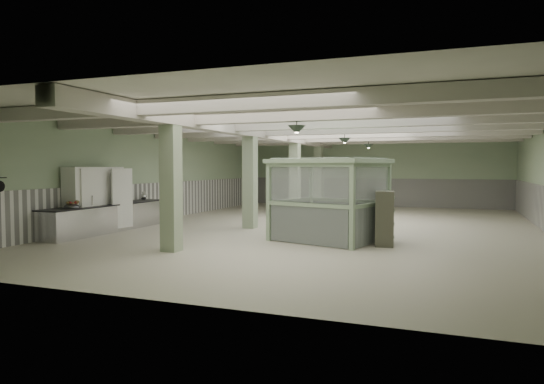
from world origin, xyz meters
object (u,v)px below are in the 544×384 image
(prep_counter, at_px, (107,218))
(guard_booth, at_px, (329,184))
(walkin_cooler, at_px, (95,201))
(filing_cabinet, at_px, (385,219))

(prep_counter, bearing_deg, guard_booth, 5.83)
(prep_counter, distance_m, guard_booth, 7.45)
(walkin_cooler, xyz_separation_m, filing_cabinet, (9.06, 0.76, -0.29))
(prep_counter, relative_size, guard_booth, 1.50)
(prep_counter, height_order, walkin_cooler, walkin_cooler)
(prep_counter, bearing_deg, walkin_cooler, -100.64)
(guard_booth, bearing_deg, walkin_cooler, -154.46)
(prep_counter, xyz_separation_m, guard_booth, (7.32, 0.75, 1.17))
(guard_booth, relative_size, filing_cabinet, 2.37)
(prep_counter, xyz_separation_m, walkin_cooler, (-0.08, -0.45, 0.57))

